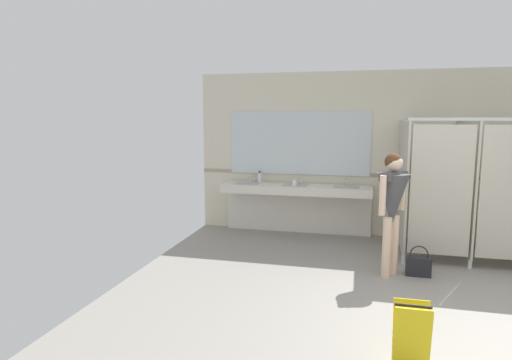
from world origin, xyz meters
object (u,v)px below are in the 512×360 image
Objects in this scene: handbag at (418,266)px; paper_cup at (294,183)px; soap_dispenser at (260,177)px; wet_floor_sign at (412,337)px; person_standing at (392,200)px.

paper_cup is (-1.84, 1.44, 0.79)m from handbag.
soap_dispenser is 4.56m from wet_floor_sign.
paper_cup is (-1.47, 1.51, -0.07)m from person_standing.
person_standing reaches higher than wet_floor_sign.
handbag is at bearing -38.13° from paper_cup.
soap_dispenser is (-2.14, 1.78, -0.03)m from person_standing.
handbag is at bearing 81.66° from wet_floor_sign.
wet_floor_sign is at bearing -67.82° from paper_cup.
soap_dispenser is 2.10× the size of paper_cup.
person_standing is 3.98× the size of handbag.
wet_floor_sign is (0.03, -2.18, -0.70)m from person_standing.
handbag is 2.46m from paper_cup.
soap_dispenser is at bearing 157.98° from paper_cup.
person_standing is 2.78m from soap_dispenser.
person_standing is 16.27× the size of paper_cup.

